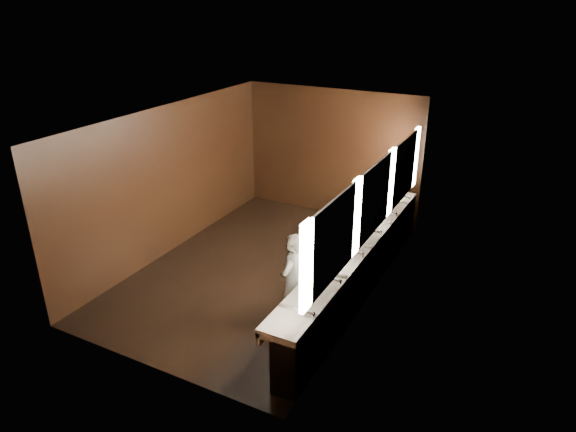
% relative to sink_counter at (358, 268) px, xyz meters
% --- Properties ---
extents(floor, '(6.00, 6.00, 0.00)m').
position_rel_sink_counter_xyz_m(floor, '(-1.79, -0.00, -0.50)').
color(floor, black).
rests_on(floor, ground).
extents(ceiling, '(4.00, 6.00, 0.02)m').
position_rel_sink_counter_xyz_m(ceiling, '(-1.79, -0.00, 2.30)').
color(ceiling, '#2D2D2B').
rests_on(ceiling, wall_back).
extents(wall_back, '(4.00, 0.02, 2.80)m').
position_rel_sink_counter_xyz_m(wall_back, '(-1.79, 3.00, 0.90)').
color(wall_back, black).
rests_on(wall_back, floor).
extents(wall_front, '(4.00, 0.02, 2.80)m').
position_rel_sink_counter_xyz_m(wall_front, '(-1.79, -3.00, 0.90)').
color(wall_front, black).
rests_on(wall_front, floor).
extents(wall_left, '(0.02, 6.00, 2.80)m').
position_rel_sink_counter_xyz_m(wall_left, '(-3.79, -0.00, 0.90)').
color(wall_left, black).
rests_on(wall_left, floor).
extents(wall_right, '(0.02, 6.00, 2.80)m').
position_rel_sink_counter_xyz_m(wall_right, '(0.21, -0.00, 0.90)').
color(wall_right, black).
rests_on(wall_right, floor).
extents(sink_counter, '(0.55, 5.40, 1.01)m').
position_rel_sink_counter_xyz_m(sink_counter, '(0.00, 0.00, 0.00)').
color(sink_counter, black).
rests_on(sink_counter, floor).
extents(mirror_band, '(0.06, 5.03, 1.15)m').
position_rel_sink_counter_xyz_m(mirror_band, '(0.19, -0.00, 1.25)').
color(mirror_band, '#FFE9CC').
rests_on(mirror_band, wall_right).
extents(person, '(0.36, 0.55, 1.49)m').
position_rel_sink_counter_xyz_m(person, '(-0.59, -1.22, 0.25)').
color(person, '#7DA2BA').
rests_on(person, floor).
extents(trash_bin, '(0.42, 0.42, 0.62)m').
position_rel_sink_counter_xyz_m(trash_bin, '(-0.22, -0.98, -0.18)').
color(trash_bin, black).
rests_on(trash_bin, floor).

